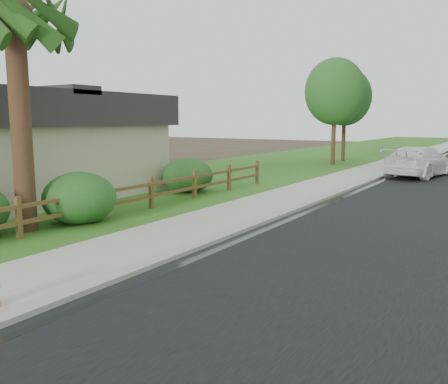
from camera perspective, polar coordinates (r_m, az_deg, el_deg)
The scene contains 14 objects.
ground at distance 8.25m, azimuth -25.29°, elevation -12.95°, with size 120.00×120.00×0.00m, color #392F1F.
curb at distance 39.57m, azimuth 23.50°, elevation 3.83°, with size 0.40×90.00×0.12m, color gray.
wet_gutter at distance 39.52m, azimuth 24.00°, elevation 3.74°, with size 0.50×90.00×0.00m, color black.
sidewalk at distance 39.79m, azimuth 21.65°, elevation 3.95°, with size 2.20×90.00×0.10m, color #A39B8E.
grass_strip at distance 40.20m, azimuth 18.99°, elevation 4.10°, with size 1.60×90.00×0.06m, color #265518.
lawn_near at distance 41.72m, azimuth 12.02°, elevation 4.52°, with size 9.00×90.00×0.04m, color #265518.
ranch_fence at distance 14.74m, azimuth -11.84°, elevation -0.50°, with size 0.12×16.92×1.10m.
palm_tree at distance 13.48m, azimuth -23.97°, elevation 19.09°, with size 3.60×3.60×6.60m.
white_suv at distance 26.43m, azimuth 22.45°, elevation 3.43°, with size 2.19×5.38×1.56m, color white.
boulder at distance 16.24m, azimuth -16.38°, elevation -0.81°, with size 1.03×0.77×0.68m, color brown.
shrub_c at distance 13.94m, azimuth -16.99°, elevation -0.70°, with size 2.05×2.05×1.48m, color #174218.
shrub_d at distance 19.18m, azimuth -4.42°, elevation 2.02°, with size 2.06×2.06×1.40m, color #174218.
tree_near_left at distance 31.36m, azimuth 13.21°, elevation 11.65°, with size 3.82×3.82×6.78m.
tree_mid_left at distance 34.37m, azimuth 14.35°, elevation 11.01°, with size 3.62×3.62×6.47m.
Camera 1 is at (6.61, -3.97, 2.93)m, focal length 38.00 mm.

